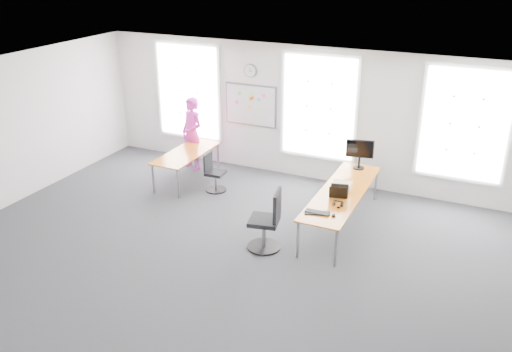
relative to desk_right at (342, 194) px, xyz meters
The scene contains 21 objects.
floor 2.58m from the desk_right, 125.69° to the right, with size 10.00×10.00×0.00m, color #27272C.
ceiling 3.41m from the desk_right, 125.69° to the right, with size 10.00×10.00×0.00m, color silver.
wall_back 2.59m from the desk_right, 126.31° to the left, with size 10.00×10.00×0.00m, color silver.
wall_front 6.25m from the desk_right, 103.56° to the right, with size 10.00×10.00×0.00m, color silver.
window_left 4.97m from the desk_right, 156.38° to the left, with size 1.60×0.06×2.20m, color white.
window_mid 2.49m from the desk_right, 120.63° to the left, with size 1.60×0.06×2.20m, color white.
window_right 2.87m from the desk_right, 46.51° to the left, with size 1.60×0.06×2.20m, color white.
desk_right is the anchor object (origin of this frame).
desk_left 3.83m from the desk_right, behind, with size 0.75×1.88×0.69m.
chair_right 1.64m from the desk_right, 124.29° to the right, with size 0.60×0.59×1.11m.
chair_left 3.03m from the desk_right, behind, with size 0.45×0.45×0.85m.
person 4.29m from the desk_right, 161.27° to the left, with size 0.63×0.41×1.73m, color #E02FB7.
whiteboard 3.52m from the desk_right, 145.21° to the left, with size 1.20×0.03×0.90m, color silver.
wall_clock 3.80m from the desk_right, 145.21° to the left, with size 0.30×0.30×0.04m, color gray.
keyboard 1.06m from the desk_right, 96.89° to the right, with size 0.44×0.16×0.02m, color black.
mouse 1.05m from the desk_right, 81.23° to the right, with size 0.07×0.11×0.04m, color black.
lens_cap 0.71m from the desk_right, 78.69° to the right, with size 0.06×0.06×0.01m, color black.
headphones 0.65m from the desk_right, 80.31° to the right, with size 0.18×0.10×0.11m.
laptop_sleeve 0.37m from the desk_right, 85.85° to the right, with size 0.33×0.24×0.26m.
paper_stack 0.17m from the desk_right, 108.78° to the left, with size 0.35×0.26×0.12m, color beige.
monitor 1.30m from the desk_right, 90.74° to the left, with size 0.55×0.23×0.62m.
Camera 1 is at (3.83, -6.97, 4.93)m, focal length 38.00 mm.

